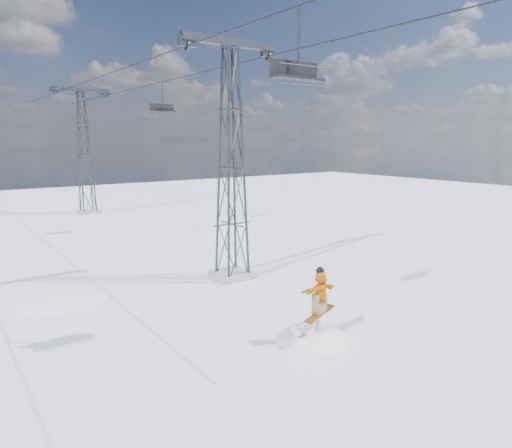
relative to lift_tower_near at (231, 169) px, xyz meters
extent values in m
plane|color=white|center=(-0.80, -8.00, -5.47)|extent=(120.00, 120.00, 0.00)
sphere|color=white|center=(5.20, 10.00, -14.97)|extent=(20.00, 20.00, 20.00)
cube|color=#999999|center=(0.00, 0.00, -5.32)|extent=(1.80, 1.80, 0.30)
cube|color=#2F3137|center=(0.00, 0.00, 5.78)|extent=(5.00, 0.35, 0.35)
cube|color=#2F3137|center=(-2.20, 0.00, 5.58)|extent=(0.80, 0.25, 0.50)
cube|color=#2F3137|center=(2.20, 0.00, 5.58)|extent=(0.80, 0.25, 0.50)
cube|color=#999999|center=(0.00, 25.00, -5.32)|extent=(1.80, 1.80, 0.30)
cube|color=#2F3137|center=(0.00, 25.00, 5.78)|extent=(5.00, 0.35, 0.35)
cube|color=#2F3137|center=(-2.20, 25.00, 5.58)|extent=(0.80, 0.25, 0.50)
cube|color=#2F3137|center=(2.20, 25.00, 5.58)|extent=(0.80, 0.25, 0.50)
cylinder|color=black|center=(-2.20, 11.50, 5.38)|extent=(0.06, 51.00, 0.06)
cylinder|color=black|center=(2.20, 11.50, 5.38)|extent=(0.06, 51.00, 0.06)
sphere|color=white|center=(-1.58, -7.66, -7.22)|extent=(4.40, 4.40, 4.40)
cube|color=#B56218|center=(-1.58, -7.96, -4.45)|extent=(1.57, 0.70, 0.21)
imported|color=orange|center=(-1.58, -7.96, -3.68)|extent=(1.41, 0.52, 1.50)
cube|color=olive|center=(-1.58, -7.96, -4.08)|extent=(0.44, 0.34, 0.69)
sphere|color=black|center=(-1.58, -7.96, -2.95)|extent=(0.28, 0.28, 0.28)
cylinder|color=black|center=(-2.20, -7.36, 4.32)|extent=(0.08, 0.08, 2.12)
cube|color=black|center=(-2.20, -7.36, 3.26)|extent=(1.93, 0.43, 0.08)
cube|color=black|center=(-2.20, -7.14, 3.55)|extent=(1.93, 0.06, 0.53)
cylinder|color=black|center=(-2.20, -7.60, 3.02)|extent=(1.93, 0.06, 0.06)
cylinder|color=black|center=(-2.20, -7.65, 3.60)|extent=(1.93, 0.05, 0.05)
cylinder|color=black|center=(2.20, 12.40, 4.38)|extent=(0.07, 0.07, 2.01)
cube|color=black|center=(2.20, 12.40, 3.37)|extent=(1.83, 0.41, 0.07)
cube|color=black|center=(2.20, 12.60, 3.65)|extent=(1.83, 0.05, 0.50)
cylinder|color=black|center=(2.20, 12.17, 3.14)|extent=(1.83, 0.05, 0.05)
cylinder|color=black|center=(2.20, 12.12, 3.69)|extent=(1.83, 0.05, 0.05)
camera|label=1|loc=(-11.91, -18.62, 1.38)|focal=32.00mm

